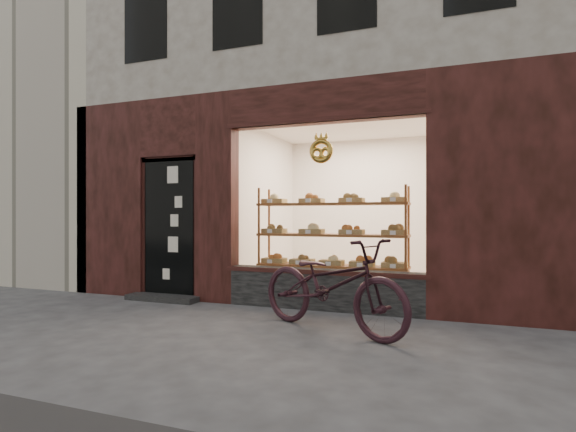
% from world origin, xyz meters
% --- Properties ---
extents(ground, '(90.00, 90.00, 0.00)m').
position_xyz_m(ground, '(0.00, 0.00, 0.00)').
color(ground, '#3B3B3B').
extents(bakery_building, '(7.20, 7.28, 9.00)m').
position_xyz_m(bakery_building, '(0.04, 5.29, 5.58)').
color(bakery_building, black).
rests_on(bakery_building, ground).
extents(neighbor_left, '(12.00, 7.00, 9.00)m').
position_xyz_m(neighbor_left, '(-9.60, 5.50, 4.50)').
color(neighbor_left, beige).
rests_on(neighbor_left, ground).
extents(display_shelf, '(2.20, 0.45, 1.70)m').
position_xyz_m(display_shelf, '(0.45, 2.55, 0.85)').
color(display_shelf, brown).
rests_on(display_shelf, ground).
extents(bicycle, '(2.09, 1.42, 1.04)m').
position_xyz_m(bicycle, '(0.85, 1.04, 0.52)').
color(bicycle, black).
rests_on(bicycle, ground).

